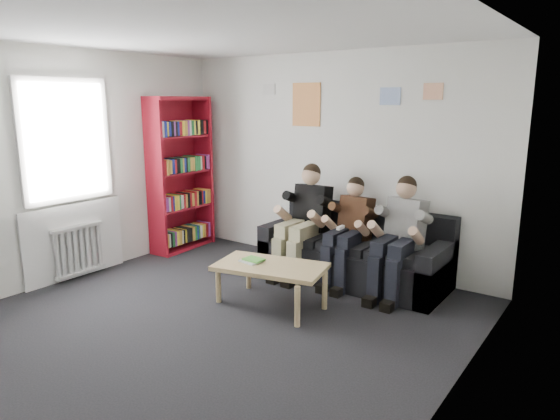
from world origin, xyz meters
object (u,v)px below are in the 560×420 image
person_left (303,221)px  person_right (398,238)px  bookshelf (181,174)px  person_middle (348,232)px  sofa (355,255)px  coffee_table (271,270)px

person_left → person_right: bearing=-1.5°
bookshelf → person_middle: bookshelf is taller
sofa → person_left: 0.74m
sofa → coffee_table: bearing=-105.7°
person_middle → sofa: bearing=96.7°
bookshelf → person_middle: bearing=-1.9°
sofa → coffee_table: sofa is taller
person_middle → bookshelf: bearing=-171.7°
bookshelf → coffee_table: bookshelf is taller
sofa → bookshelf: (-2.63, -0.27, 0.78)m
person_middle → coffee_table: bearing=-101.9°
sofa → coffee_table: size_ratio=1.95×
person_right → bookshelf: bearing=-168.8°
coffee_table → person_left: person_left is taller
person_left → person_right: size_ratio=1.03×
bookshelf → person_right: bearing=-2.2°
sofa → person_left: bearing=-161.7°
coffee_table → person_right: size_ratio=0.85×
sofa → bookshelf: bookshelf is taller
sofa → person_left: (-0.61, -0.20, 0.37)m
bookshelf → person_right: (3.24, 0.07, -0.42)m
sofa → coffee_table: (-0.34, -1.21, 0.09)m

